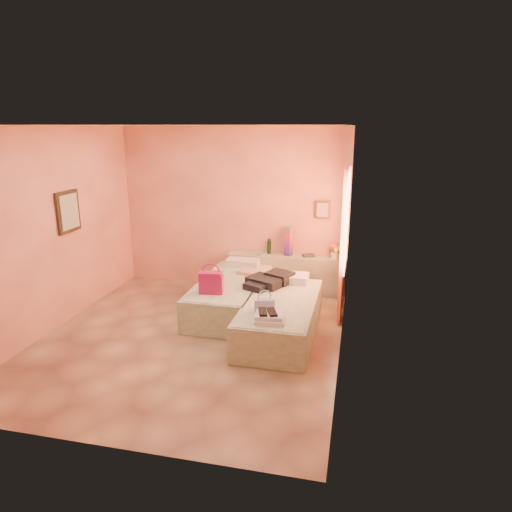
{
  "coord_description": "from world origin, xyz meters",
  "views": [
    {
      "loc": [
        2.12,
        -5.36,
        2.79
      ],
      "look_at": [
        0.72,
        0.85,
        0.98
      ],
      "focal_mm": 32.0,
      "sensor_mm": 36.0,
      "label": 1
    }
  ],
  "objects_px": {
    "bed_left": "(231,296)",
    "water_bottle": "(269,247)",
    "blue_handbag": "(264,305)",
    "bed_right": "(281,317)",
    "magenta_handbag": "(211,282)",
    "green_book": "(309,256)",
    "headboard_ledge": "(286,274)",
    "towel_stack": "(270,318)",
    "flower_vase": "(335,250)"
  },
  "relations": [
    {
      "from": "towel_stack",
      "to": "magenta_handbag",
      "type": "bearing_deg",
      "value": 141.54
    },
    {
      "from": "bed_right",
      "to": "blue_handbag",
      "type": "height_order",
      "value": "blue_handbag"
    },
    {
      "from": "bed_left",
      "to": "headboard_ledge",
      "type": "bearing_deg",
      "value": 56.59
    },
    {
      "from": "bed_left",
      "to": "magenta_handbag",
      "type": "distance_m",
      "value": 0.72
    },
    {
      "from": "headboard_ledge",
      "to": "green_book",
      "type": "distance_m",
      "value": 0.51
    },
    {
      "from": "magenta_handbag",
      "to": "towel_stack",
      "type": "relative_size",
      "value": 0.96
    },
    {
      "from": "water_bottle",
      "to": "bed_right",
      "type": "bearing_deg",
      "value": -73.83
    },
    {
      "from": "bed_left",
      "to": "bed_right",
      "type": "xyz_separation_m",
      "value": [
        0.9,
        -0.65,
        0.0
      ]
    },
    {
      "from": "headboard_ledge",
      "to": "bed_right",
      "type": "relative_size",
      "value": 1.02
    },
    {
      "from": "bed_right",
      "to": "green_book",
      "type": "relative_size",
      "value": 10.22
    },
    {
      "from": "green_book",
      "to": "blue_handbag",
      "type": "xyz_separation_m",
      "value": [
        -0.32,
        -2.15,
        -0.08
      ]
    },
    {
      "from": "bed_left",
      "to": "towel_stack",
      "type": "xyz_separation_m",
      "value": [
        0.89,
        -1.38,
        0.3
      ]
    },
    {
      "from": "bed_left",
      "to": "water_bottle",
      "type": "xyz_separation_m",
      "value": [
        0.39,
        1.12,
        0.53
      ]
    },
    {
      "from": "green_book",
      "to": "flower_vase",
      "type": "height_order",
      "value": "flower_vase"
    },
    {
      "from": "water_bottle",
      "to": "blue_handbag",
      "type": "distance_m",
      "value": 2.23
    },
    {
      "from": "blue_handbag",
      "to": "bed_right",
      "type": "bearing_deg",
      "value": 55.67
    },
    {
      "from": "green_book",
      "to": "flower_vase",
      "type": "xyz_separation_m",
      "value": [
        0.44,
        -0.01,
        0.13
      ]
    },
    {
      "from": "bed_left",
      "to": "green_book",
      "type": "relative_size",
      "value": 10.22
    },
    {
      "from": "green_book",
      "to": "water_bottle",
      "type": "bearing_deg",
      "value": 157.78
    },
    {
      "from": "green_book",
      "to": "bed_right",
      "type": "bearing_deg",
      "value": -115.03
    },
    {
      "from": "flower_vase",
      "to": "blue_handbag",
      "type": "relative_size",
      "value": 1.13
    },
    {
      "from": "headboard_ledge",
      "to": "green_book",
      "type": "relative_size",
      "value": 10.47
    },
    {
      "from": "green_book",
      "to": "towel_stack",
      "type": "xyz_separation_m",
      "value": [
        -0.19,
        -2.46,
        -0.12
      ]
    },
    {
      "from": "bed_right",
      "to": "magenta_handbag",
      "type": "relative_size",
      "value": 5.95
    },
    {
      "from": "bed_left",
      "to": "green_book",
      "type": "xyz_separation_m",
      "value": [
        1.08,
        1.08,
        0.42
      ]
    },
    {
      "from": "bed_left",
      "to": "towel_stack",
      "type": "bearing_deg",
      "value": -56.59
    },
    {
      "from": "headboard_ledge",
      "to": "magenta_handbag",
      "type": "relative_size",
      "value": 6.1
    },
    {
      "from": "bed_left",
      "to": "flower_vase",
      "type": "height_order",
      "value": "flower_vase"
    },
    {
      "from": "headboard_ledge",
      "to": "water_bottle",
      "type": "bearing_deg",
      "value": 167.55
    },
    {
      "from": "water_bottle",
      "to": "magenta_handbag",
      "type": "relative_size",
      "value": 0.75
    },
    {
      "from": "towel_stack",
      "to": "bed_right",
      "type": "bearing_deg",
      "value": 89.51
    },
    {
      "from": "bed_right",
      "to": "headboard_ledge",
      "type": "bearing_deg",
      "value": 97.01
    },
    {
      "from": "bed_left",
      "to": "water_bottle",
      "type": "relative_size",
      "value": 7.97
    },
    {
      "from": "blue_handbag",
      "to": "magenta_handbag",
      "type": "bearing_deg",
      "value": 134.92
    },
    {
      "from": "blue_handbag",
      "to": "water_bottle",
      "type": "bearing_deg",
      "value": 83.99
    },
    {
      "from": "bed_left",
      "to": "towel_stack",
      "type": "distance_m",
      "value": 1.67
    },
    {
      "from": "headboard_ledge",
      "to": "towel_stack",
      "type": "xyz_separation_m",
      "value": [
        0.19,
        -2.43,
        0.23
      ]
    },
    {
      "from": "flower_vase",
      "to": "towel_stack",
      "type": "bearing_deg",
      "value": -104.32
    },
    {
      "from": "green_book",
      "to": "bed_left",
      "type": "bearing_deg",
      "value": -154.03
    },
    {
      "from": "blue_handbag",
      "to": "flower_vase",
      "type": "bearing_deg",
      "value": 54.81
    },
    {
      "from": "bed_left",
      "to": "blue_handbag",
      "type": "height_order",
      "value": "blue_handbag"
    },
    {
      "from": "green_book",
      "to": "blue_handbag",
      "type": "height_order",
      "value": "green_book"
    },
    {
      "from": "bed_right",
      "to": "blue_handbag",
      "type": "bearing_deg",
      "value": -108.24
    },
    {
      "from": "bed_left",
      "to": "water_bottle",
      "type": "bearing_deg",
      "value": 71.46
    },
    {
      "from": "bed_left",
      "to": "blue_handbag",
      "type": "bearing_deg",
      "value": -54.28
    },
    {
      "from": "bed_left",
      "to": "flower_vase",
      "type": "bearing_deg",
      "value": 35.65
    },
    {
      "from": "magenta_handbag",
      "to": "blue_handbag",
      "type": "bearing_deg",
      "value": -37.42
    },
    {
      "from": "green_book",
      "to": "magenta_handbag",
      "type": "xyz_separation_m",
      "value": [
        -1.2,
        -1.66,
        -0.01
      ]
    },
    {
      "from": "blue_handbag",
      "to": "towel_stack",
      "type": "height_order",
      "value": "blue_handbag"
    },
    {
      "from": "towel_stack",
      "to": "headboard_ledge",
      "type": "bearing_deg",
      "value": 94.43
    }
  ]
}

